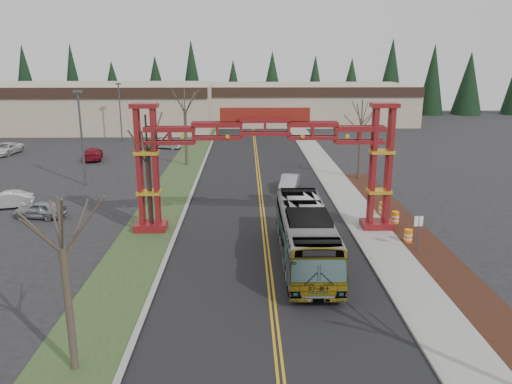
{
  "coord_description": "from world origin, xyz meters",
  "views": [
    {
      "loc": [
        -1.28,
        -15.41,
        11.8
      ],
      "look_at": [
        -0.66,
        14.88,
        3.63
      ],
      "focal_mm": 35.0,
      "sensor_mm": 36.0,
      "label": 1
    }
  ],
  "objects_px": {
    "parked_car_far_b": "(6,149)",
    "barrel_mid": "(395,218)",
    "silver_sedan": "(289,183)",
    "light_pole_far": "(120,108)",
    "parked_car_mid_a": "(93,154)",
    "bare_tree_right_far": "(361,122)",
    "barrel_south": "(408,237)",
    "retail_building_east": "(305,103)",
    "bare_tree_median_near": "(63,249)",
    "parked_car_near_b": "(6,200)",
    "light_pole_near": "(81,132)",
    "bare_tree_median_mid": "(147,149)",
    "gateway_arch": "(265,147)",
    "parked_car_near_a": "(40,210)",
    "transit_bus": "(305,235)",
    "street_sign": "(418,226)",
    "barrel_north": "(383,209)",
    "bare_tree_median_far": "(185,110)",
    "parked_car_far_a": "(167,144)",
    "retail_building_west": "(79,106)"
  },
  "relations": [
    {
      "from": "bare_tree_median_near",
      "to": "light_pole_far",
      "type": "relative_size",
      "value": 0.84
    },
    {
      "from": "light_pole_near",
      "to": "barrel_mid",
      "type": "distance_m",
      "value": 29.33
    },
    {
      "from": "barrel_north",
      "to": "parked_car_far_b",
      "type": "bearing_deg",
      "value": 147.28
    },
    {
      "from": "gateway_arch",
      "to": "light_pole_far",
      "type": "distance_m",
      "value": 43.69
    },
    {
      "from": "parked_car_near_a",
      "to": "barrel_mid",
      "type": "distance_m",
      "value": 26.64
    },
    {
      "from": "light_pole_far",
      "to": "parked_car_mid_a",
      "type": "bearing_deg",
      "value": -90.93
    },
    {
      "from": "parked_car_near_a",
      "to": "bare_tree_median_near",
      "type": "bearing_deg",
      "value": 35.62
    },
    {
      "from": "light_pole_near",
      "to": "bare_tree_median_near",
      "type": "bearing_deg",
      "value": -73.66
    },
    {
      "from": "parked_car_mid_a",
      "to": "parked_car_far_b",
      "type": "height_order",
      "value": "parked_car_mid_a"
    },
    {
      "from": "parked_car_near_a",
      "to": "barrel_mid",
      "type": "height_order",
      "value": "parked_car_near_a"
    },
    {
      "from": "silver_sedan",
      "to": "parked_car_far_b",
      "type": "relative_size",
      "value": 0.81
    },
    {
      "from": "silver_sedan",
      "to": "light_pole_far",
      "type": "distance_m",
      "value": 36.05
    },
    {
      "from": "parked_car_near_b",
      "to": "light_pole_near",
      "type": "distance_m",
      "value": 9.64
    },
    {
      "from": "parked_car_near_b",
      "to": "parked_car_mid_a",
      "type": "relative_size",
      "value": 0.81
    },
    {
      "from": "silver_sedan",
      "to": "street_sign",
      "type": "xyz_separation_m",
      "value": [
        6.68,
        -15.3,
        1.0
      ]
    },
    {
      "from": "retail_building_east",
      "to": "bare_tree_median_near",
      "type": "bearing_deg",
      "value": -102.96
    },
    {
      "from": "silver_sedan",
      "to": "parked_car_far_a",
      "type": "height_order",
      "value": "silver_sedan"
    },
    {
      "from": "parked_car_near_a",
      "to": "barrel_south",
      "type": "height_order",
      "value": "parked_car_near_a"
    },
    {
      "from": "parked_car_far_b",
      "to": "barrel_mid",
      "type": "height_order",
      "value": "parked_car_far_b"
    },
    {
      "from": "silver_sedan",
      "to": "transit_bus",
      "type": "bearing_deg",
      "value": -80.03
    },
    {
      "from": "bare_tree_median_mid",
      "to": "retail_building_east",
      "type": "bearing_deg",
      "value": 73.75
    },
    {
      "from": "light_pole_near",
      "to": "barrel_mid",
      "type": "xyz_separation_m",
      "value": [
        26.22,
        -12.27,
        -4.66
      ]
    },
    {
      "from": "parked_car_mid_a",
      "to": "barrel_mid",
      "type": "bearing_deg",
      "value": 127.86
    },
    {
      "from": "bare_tree_right_far",
      "to": "silver_sedan",
      "type": "bearing_deg",
      "value": -150.64
    },
    {
      "from": "bare_tree_right_far",
      "to": "parked_car_far_b",
      "type": "bearing_deg",
      "value": 161.16
    },
    {
      "from": "parked_car_mid_a",
      "to": "bare_tree_median_mid",
      "type": "height_order",
      "value": "bare_tree_median_mid"
    },
    {
      "from": "retail_building_east",
      "to": "barrel_south",
      "type": "relative_size",
      "value": 38.69
    },
    {
      "from": "light_pole_far",
      "to": "retail_building_east",
      "type": "bearing_deg",
      "value": 37.85
    },
    {
      "from": "bare_tree_right_far",
      "to": "barrel_south",
      "type": "relative_size",
      "value": 8.03
    },
    {
      "from": "barrel_south",
      "to": "barrel_north",
      "type": "xyz_separation_m",
      "value": [
        -0.09,
        5.9,
        0.06
      ]
    },
    {
      "from": "parked_car_near_b",
      "to": "bare_tree_right_far",
      "type": "distance_m",
      "value": 32.5
    },
    {
      "from": "bare_tree_right_far",
      "to": "light_pole_far",
      "type": "distance_m",
      "value": 37.99
    },
    {
      "from": "gateway_arch",
      "to": "silver_sedan",
      "type": "distance_m",
      "value": 12.43
    },
    {
      "from": "transit_bus",
      "to": "parked_car_near_b",
      "type": "height_order",
      "value": "transit_bus"
    },
    {
      "from": "transit_bus",
      "to": "parked_car_far_b",
      "type": "distance_m",
      "value": 48.56
    },
    {
      "from": "retail_building_east",
      "to": "barrel_south",
      "type": "xyz_separation_m",
      "value": [
        -0.69,
        -64.85,
        -3.02
      ]
    },
    {
      "from": "bare_tree_median_far",
      "to": "barrel_north",
      "type": "relative_size",
      "value": 7.7
    },
    {
      "from": "parked_car_mid_a",
      "to": "bare_tree_median_mid",
      "type": "relative_size",
      "value": 0.62
    },
    {
      "from": "parked_car_near_a",
      "to": "street_sign",
      "type": "xyz_separation_m",
      "value": [
        26.35,
        -7.51,
        1.05
      ]
    },
    {
      "from": "retail_building_east",
      "to": "bare_tree_median_far",
      "type": "bearing_deg",
      "value": -114.37
    },
    {
      "from": "transit_bus",
      "to": "bare_tree_median_near",
      "type": "xyz_separation_m",
      "value": [
        -10.22,
        -10.59,
        3.39
      ]
    },
    {
      "from": "light_pole_near",
      "to": "barrel_south",
      "type": "bearing_deg",
      "value": -31.85
    },
    {
      "from": "parked_car_near_a",
      "to": "barrel_south",
      "type": "bearing_deg",
      "value": 87.86
    },
    {
      "from": "parked_car_far_a",
      "to": "barrel_mid",
      "type": "xyz_separation_m",
      "value": [
        21.51,
        -32.09,
        -0.16
      ]
    },
    {
      "from": "gateway_arch",
      "to": "barrel_south",
      "type": "xyz_separation_m",
      "value": [
        9.31,
        -2.89,
        -5.49
      ]
    },
    {
      "from": "parked_car_mid_a",
      "to": "light_pole_near",
      "type": "bearing_deg",
      "value": 91.34
    },
    {
      "from": "transit_bus",
      "to": "gateway_arch",
      "type": "bearing_deg",
      "value": 111.77
    },
    {
      "from": "retail_building_east",
      "to": "barrel_north",
      "type": "xyz_separation_m",
      "value": [
        -0.78,
        -58.94,
        -2.96
      ]
    },
    {
      "from": "retail_building_west",
      "to": "parked_car_far_b",
      "type": "bearing_deg",
      "value": -93.61
    },
    {
      "from": "bare_tree_median_mid",
      "to": "light_pole_near",
      "type": "height_order",
      "value": "light_pole_near"
    }
  ]
}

